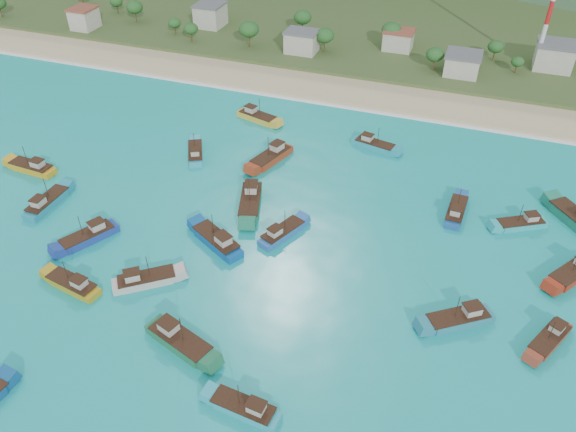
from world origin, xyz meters
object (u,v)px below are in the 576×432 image
(boat_0, at_px, (47,203))
(boat_10, at_px, (217,241))
(boat_28, at_px, (271,157))
(boat_27, at_px, (251,202))
(radio_tower, at_px, (553,1))
(boat_15, at_px, (89,237))
(boat_22, at_px, (374,145))
(boat_7, at_px, (196,153))
(boat_16, at_px, (459,319))
(boat_13, at_px, (180,341))
(boat_30, at_px, (282,233))
(boat_31, at_px, (73,285))
(boat_8, at_px, (456,212))
(boat_9, at_px, (521,224))
(boat_23, at_px, (146,280))
(boat_17, at_px, (245,409))
(boat_18, at_px, (32,168))
(boat_3, at_px, (257,117))
(boat_32, at_px, (549,340))
(boat_12, at_px, (574,273))

(boat_0, distance_m, boat_10, 36.09)
(boat_28, bearing_deg, boat_27, 115.14)
(radio_tower, height_order, boat_15, radio_tower)
(radio_tower, xyz_separation_m, boat_22, (-33.45, -56.09, -19.33))
(boat_7, bearing_deg, boat_16, -54.20)
(boat_10, bearing_deg, boat_15, 135.71)
(boat_10, distance_m, boat_13, 22.84)
(boat_13, xyz_separation_m, boat_30, (5.50, 28.53, -0.18))
(boat_13, distance_m, boat_15, 31.19)
(boat_15, xyz_separation_m, boat_31, (4.88, -11.13, -0.08))
(boat_8, xyz_separation_m, boat_16, (3.42, -27.58, 0.07))
(boat_9, xyz_separation_m, boat_28, (-51.93, 5.90, 0.23))
(boat_0, bearing_deg, boat_15, -23.15)
(radio_tower, bearing_deg, boat_27, -120.85)
(boat_22, bearing_deg, boat_16, 39.56)
(boat_7, bearing_deg, boat_23, -102.34)
(boat_8, bearing_deg, boat_27, -161.04)
(boat_0, distance_m, boat_16, 78.76)
(boat_0, relative_size, boat_15, 0.98)
(boat_17, height_order, boat_18, boat_18)
(boat_10, xyz_separation_m, boat_27, (1.16, 12.72, 0.11))
(boat_3, relative_size, boat_18, 1.02)
(boat_13, xyz_separation_m, boat_32, (51.00, 18.74, -0.24))
(boat_17, distance_m, boat_22, 71.76)
(boat_17, xyz_separation_m, boat_27, (-16.75, 42.07, 0.29))
(boat_12, height_order, boat_31, boat_12)
(boat_15, bearing_deg, boat_28, -92.19)
(boat_10, bearing_deg, boat_9, -36.01)
(boat_9, distance_m, boat_16, 29.07)
(boat_10, relative_size, boat_12, 1.08)
(boat_8, distance_m, boat_28, 40.64)
(boat_7, distance_m, boat_15, 32.74)
(boat_22, bearing_deg, boat_30, -1.02)
(boat_15, relative_size, boat_16, 1.04)
(boat_31, relative_size, boat_32, 1.09)
(boat_18, height_order, boat_32, boat_18)
(boat_31, bearing_deg, radio_tower, -20.58)
(boat_7, distance_m, boat_18, 34.41)
(boat_30, bearing_deg, boat_10, -125.09)
(radio_tower, height_order, boat_7, radio_tower)
(boat_10, bearing_deg, boat_23, -178.92)
(boat_17, height_order, boat_27, boat_27)
(boat_7, relative_size, boat_15, 0.92)
(boat_30, xyz_separation_m, boat_32, (45.50, -9.78, -0.07))
(boat_12, relative_size, boat_15, 0.99)
(boat_32, bearing_deg, boat_16, 30.36)
(boat_15, relative_size, boat_31, 1.06)
(boat_3, distance_m, boat_10, 47.10)
(boat_3, bearing_deg, radio_tower, 146.15)
(boat_9, bearing_deg, boat_13, 104.93)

